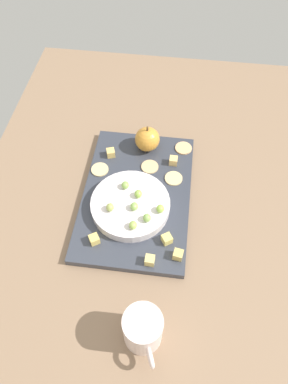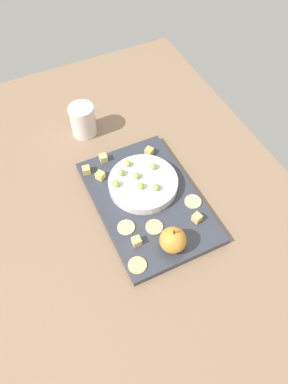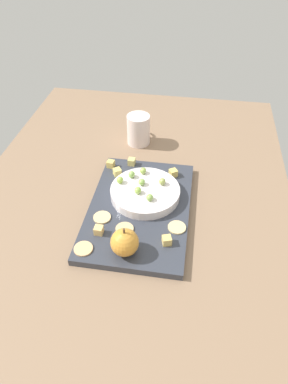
% 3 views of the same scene
% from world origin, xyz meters
% --- Properties ---
extents(table, '(1.25, 0.88, 0.04)m').
position_xyz_m(table, '(0.00, 0.00, 0.02)').
color(table, '#8A6C53').
rests_on(table, ground).
extents(platter, '(0.39, 0.26, 0.02)m').
position_xyz_m(platter, '(0.04, 0.04, 0.05)').
color(platter, '#343843').
rests_on(platter, table).
extents(serving_dish, '(0.18, 0.18, 0.02)m').
position_xyz_m(serving_dish, '(0.00, 0.04, 0.07)').
color(serving_dish, white).
rests_on(serving_dish, platter).
extents(apple_whole, '(0.06, 0.06, 0.06)m').
position_xyz_m(apple_whole, '(0.19, 0.03, 0.09)').
color(apple_whole, gold).
rests_on(apple_whole, platter).
extents(apple_stem, '(0.01, 0.00, 0.01)m').
position_xyz_m(apple_stem, '(0.19, 0.03, 0.13)').
color(apple_stem, brown).
rests_on(apple_stem, apple_whole).
extents(cheese_cube_0, '(0.02, 0.02, 0.02)m').
position_xyz_m(cheese_cube_0, '(0.15, -0.04, 0.07)').
color(cheese_cube_0, '#F4C876').
rests_on(cheese_cube_0, platter).
extents(cheese_cube_1, '(0.02, 0.02, 0.02)m').
position_xyz_m(cheese_cube_1, '(-0.11, -0.08, 0.07)').
color(cheese_cube_1, '#E1C367').
rests_on(cheese_cube_1, platter).
extents(cheese_cube_2, '(0.03, 0.03, 0.02)m').
position_xyz_m(cheese_cube_2, '(0.15, 0.12, 0.07)').
color(cheese_cube_2, '#F4CB6C').
rests_on(cheese_cube_2, platter).
extents(cheese_cube_3, '(0.03, 0.03, 0.02)m').
position_xyz_m(cheese_cube_3, '(-0.08, -0.05, 0.07)').
color(cheese_cube_3, '#ECD56D').
rests_on(cheese_cube_3, platter).
extents(cheese_cube_4, '(0.02, 0.02, 0.02)m').
position_xyz_m(cheese_cube_4, '(-0.13, -0.02, 0.07)').
color(cheese_cube_4, '#E3CE74').
rests_on(cheese_cube_4, platter).
extents(cheese_cube_5, '(0.03, 0.03, 0.02)m').
position_xyz_m(cheese_cube_5, '(-0.10, 0.11, 0.07)').
color(cheese_cube_5, '#EDCE67').
rests_on(cheese_cube_5, platter).
extents(cracker_0, '(0.04, 0.04, 0.00)m').
position_xyz_m(cracker_0, '(0.20, -0.07, 0.06)').
color(cracker_0, '#E3B37C').
rests_on(cracker_0, platter).
extents(cracker_1, '(0.04, 0.04, 0.00)m').
position_xyz_m(cracker_1, '(0.10, -0.05, 0.06)').
color(cracker_1, '#DFC287').
rests_on(cracker_1, platter).
extents(cracker_2, '(0.04, 0.04, 0.00)m').
position_xyz_m(cracker_2, '(0.13, 0.01, 0.06)').
color(cracker_2, '#D5B67F').
rests_on(cracker_2, platter).
extents(cracker_3, '(0.04, 0.04, 0.00)m').
position_xyz_m(cracker_3, '(0.10, 0.14, 0.06)').
color(cracker_3, beige).
rests_on(cracker_3, platter).
extents(grape_0, '(0.02, 0.02, 0.02)m').
position_xyz_m(grape_0, '(-0.03, 0.09, 0.10)').
color(grape_0, '#9FAD57').
rests_on(grape_0, serving_dish).
extents(grape_1, '(0.02, 0.02, 0.02)m').
position_xyz_m(grape_1, '(-0.06, 0.03, 0.10)').
color(grape_1, '#9DBC54').
rests_on(grape_1, serving_dish).
extents(grape_2, '(0.02, 0.02, 0.02)m').
position_xyz_m(grape_2, '(-0.01, -0.03, 0.10)').
color(grape_2, '#9CC34C').
rests_on(grape_2, serving_dish).
extents(grape_3, '(0.02, 0.02, 0.02)m').
position_xyz_m(grape_3, '(-0.02, 0.03, 0.10)').
color(grape_3, '#91BC58').
rests_on(grape_3, serving_dish).
extents(grape_4, '(0.02, 0.02, 0.02)m').
position_xyz_m(grape_4, '(0.04, 0.06, 0.09)').
color(grape_4, '#8AB152').
rests_on(grape_4, serving_dish).
extents(grape_5, '(0.02, 0.02, 0.02)m').
position_xyz_m(grape_5, '(-0.04, -0.00, 0.10)').
color(grape_5, '#8BB559').
rests_on(grape_5, serving_dish).
extents(grape_6, '(0.02, 0.02, 0.02)m').
position_xyz_m(grape_6, '(0.02, 0.03, 0.10)').
color(grape_6, '#96C14E').
rests_on(grape_6, serving_dish).
extents(cup, '(0.10, 0.07, 0.10)m').
position_xyz_m(cup, '(-0.28, -0.02, 0.09)').
color(cup, silver).
rests_on(cup, table).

